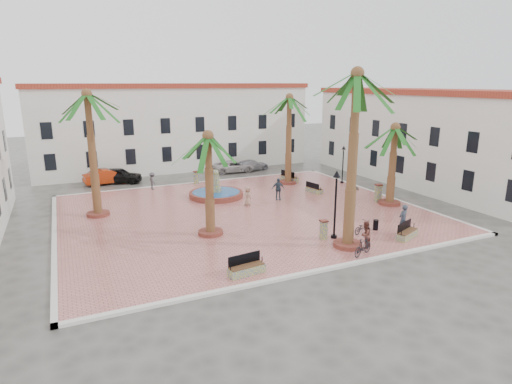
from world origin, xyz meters
The scene contains 36 objects.
ground centered at (0.00, 0.00, 0.00)m, with size 120.00×120.00×0.00m, color #56544F.
plaza centered at (0.00, 0.00, 0.07)m, with size 26.00×22.00×0.15m, color #CA716C.
kerb_n centered at (0.00, 11.00, 0.08)m, with size 26.30×0.30×0.16m, color silver.
kerb_s centered at (0.00, -11.00, 0.08)m, with size 26.30×0.30×0.16m, color silver.
kerb_e centered at (13.00, 0.00, 0.08)m, with size 0.30×22.30×0.16m, color silver.
kerb_w centered at (-13.00, 0.00, 0.08)m, with size 0.30×22.30×0.16m, color silver.
building_north centered at (0.00, 19.99, 4.77)m, with size 30.40×7.40×9.50m.
building_east centered at (19.99, 2.00, 4.52)m, with size 7.40×26.40×9.00m.
fountain centered at (-0.43, 5.03, 0.47)m, with size 4.56×4.56×2.35m.
palm_nw centered at (-10.05, 3.69, 7.93)m, with size 5.26×5.26×9.07m.
palm_sw centered at (-3.83, -3.55, 5.65)m, with size 5.21×5.21×6.68m.
palm_s centered at (2.89, -8.97, 9.08)m, with size 5.53×5.53×10.32m.
palm_e centered at (11.42, -2.90, 5.43)m, with size 5.52×5.52×6.51m.
palm_ne centered at (7.54, 6.89, 7.40)m, with size 5.29×5.29×8.51m.
bench_s centered at (-4.08, -9.94, 0.44)m, with size 2.02×0.83×1.03m.
bench_se centered at (7.12, -9.35, 0.44)m, with size 2.02×1.29×1.02m.
bench_e centered at (7.93, 2.82, 0.41)m, with size 0.84×1.82×0.93m.
bench_ne centered at (8.10, 7.63, 0.45)m, with size 1.05×2.09×1.06m.
lamppost_s centered at (2.99, -7.41, 3.08)m, with size 0.47×0.47×4.32m.
lamppost_e centered at (12.40, 4.86, 2.61)m, with size 0.39×0.39×3.63m.
bollard_se centered at (2.24, -7.35, 0.80)m, with size 0.46×0.46×1.25m.
bollard_n centered at (-0.56, 10.40, 0.79)m, with size 0.47×0.47×1.24m.
bollard_e centered at (11.06, -1.92, 0.91)m, with size 0.62×0.62×1.47m.
litter_bin centered at (6.38, -7.28, 0.49)m, with size 0.35×0.35×0.68m, color black.
cyclist_a centered at (7.37, -8.65, 1.13)m, with size 0.72×0.47×1.97m, color #313847.
bicycle_a centered at (5.14, -7.44, 0.55)m, with size 0.54×1.54×0.81m, color black.
cyclist_b centered at (3.69, -9.54, 0.96)m, with size 0.79×0.62×1.63m, color brown.
bicycle_b centered at (2.86, -10.40, 0.66)m, with size 0.48×1.70×1.02m, color black.
pedestrian_fountain_a centered at (0.95, 1.50, 0.91)m, with size 0.75×0.49×1.53m, color #9D7863.
pedestrian_fountain_b centered at (3.96, 2.06, 1.06)m, with size 1.07×0.44×1.82m, color #2D3C4C.
pedestrian_north centered at (-4.80, 9.95, 0.94)m, with size 1.02×0.59×1.58m, color #45464A.
pedestrian_east centered at (9.83, -0.14, 0.97)m, with size 1.52×0.48×1.63m, color gray.
car_black centered at (-7.22, 14.48, 0.77)m, with size 1.81×4.51×1.54m, color black.
car_red centered at (-8.20, 14.55, 0.74)m, with size 1.57×4.51×1.49m, color #A52E0E.
car_silver centered at (7.18, 14.73, 0.61)m, with size 1.71×4.20×1.22m, color #A5A5AD.
car_white centered at (4.99, 14.66, 0.64)m, with size 2.14×4.64×1.29m, color beige.
Camera 1 is at (-11.97, -28.35, 9.63)m, focal length 30.00 mm.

